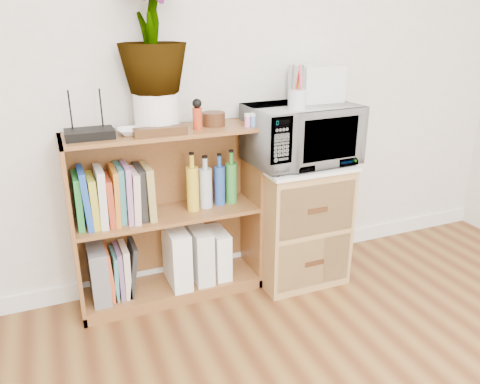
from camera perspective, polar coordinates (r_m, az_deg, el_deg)
skirting_board at (r=2.95m, az=-2.33°, el=-8.59°), size 4.00×0.02×0.10m
bookshelf at (r=2.55m, az=-8.77°, el=-3.03°), size 1.00×0.30×0.95m
wicker_unit at (r=2.79m, az=6.88°, el=-3.61°), size 0.50×0.45×0.70m
microwave at (r=2.61m, az=7.48°, el=7.00°), size 0.60×0.42×0.32m
pen_cup at (r=2.44m, az=6.97°, el=11.13°), size 0.09×0.09×0.10m
small_appliance at (r=2.70m, az=9.31°, el=12.96°), size 0.25×0.21×0.20m
router at (r=2.33m, az=-17.87°, el=6.77°), size 0.22×0.15×0.04m
white_bowl at (r=2.34m, az=-13.23°, el=7.18°), size 0.13×0.13×0.03m
plant_pot at (r=2.40m, az=-10.15°, el=9.62°), size 0.22×0.22×0.19m
potted_plant at (r=2.36m, az=-10.76°, el=18.87°), size 0.33×0.33×0.59m
trinket_box at (r=2.29m, az=-9.67°, el=7.30°), size 0.26×0.06×0.04m
kokeshi_doll at (r=2.40m, az=-5.22°, el=8.90°), size 0.05×0.05×0.11m
wooden_bowl at (r=2.48m, az=-3.23°, el=8.88°), size 0.12×0.12×0.07m
paint_jars at (r=2.45m, az=1.62°, el=8.64°), size 0.11×0.04×0.06m
file_box at (r=2.61m, az=-16.89°, el=-9.40°), size 0.09×0.24×0.30m
magazine_holder_left at (r=2.65m, az=-7.71°, el=-7.73°), size 0.11×0.27×0.33m
magazine_holder_mid at (r=2.69m, az=-4.94°, el=-7.46°), size 0.10×0.25×0.31m
magazine_holder_right at (r=2.73m, az=-2.65°, el=-7.36°), size 0.09×0.22×0.28m
cookbooks at (r=2.45m, az=-15.11°, el=-0.42°), size 0.38×0.20×0.30m
liquor_bottles at (r=2.55m, az=-3.53°, el=1.32°), size 0.30×0.07×0.31m
lower_books at (r=2.63m, az=-14.40°, el=-9.25°), size 0.17×0.19×0.29m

